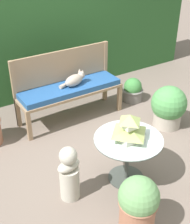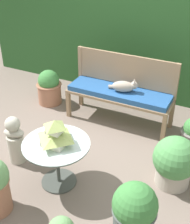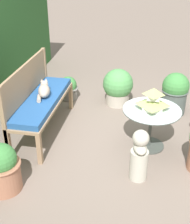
# 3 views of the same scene
# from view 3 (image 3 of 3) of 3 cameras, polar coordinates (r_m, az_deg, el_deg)

# --- Properties ---
(ground) EXTENTS (30.00, 30.00, 0.00)m
(ground) POSITION_cam_3_polar(r_m,az_deg,el_deg) (4.75, 2.00, -4.37)
(ground) COLOR #75665B
(garden_bench) EXTENTS (1.65, 0.49, 0.57)m
(garden_bench) POSITION_cam_3_polar(r_m,az_deg,el_deg) (4.70, -9.56, 1.70)
(garden_bench) COLOR #937556
(garden_bench) RESTS_ON ground
(bench_backrest) EXTENTS (1.65, 0.06, 1.07)m
(bench_backrest) POSITION_cam_3_polar(r_m,az_deg,el_deg) (4.67, -12.44, 4.99)
(bench_backrest) COLOR #937556
(bench_backrest) RESTS_ON ground
(cat) EXTENTS (0.46, 0.26, 0.21)m
(cat) POSITION_cam_3_polar(r_m,az_deg,el_deg) (4.70, -9.33, 3.97)
(cat) COLOR #A89989
(cat) RESTS_ON garden_bench
(patio_table) EXTENTS (0.79, 0.79, 0.60)m
(patio_table) POSITION_cam_3_polar(r_m,az_deg,el_deg) (4.34, 10.25, -0.98)
(patio_table) COLOR #424742
(patio_table) RESTS_ON ground
(pagoda_birdhouse) EXTENTS (0.36, 0.36, 0.32)m
(pagoda_birdhouse) POSITION_cam_3_polar(r_m,az_deg,el_deg) (4.22, 10.55, 2.08)
(pagoda_birdhouse) COLOR silver
(pagoda_birdhouse) RESTS_ON patio_table
(garden_bust) EXTENTS (0.31, 0.22, 0.68)m
(garden_bust) POSITION_cam_3_polar(r_m,az_deg,el_deg) (3.81, 8.12, -7.93)
(garden_bust) COLOR #B7B2A3
(garden_bust) RESTS_ON ground
(potted_plant_patio_mid) EXTENTS (0.44, 0.44, 0.61)m
(potted_plant_patio_mid) POSITION_cam_3_polar(r_m,az_deg,el_deg) (3.79, -16.63, -9.84)
(potted_plant_patio_mid) COLOR #9E664C
(potted_plant_patio_mid) RESTS_ON ground
(potted_plant_bench_left) EXTENTS (0.38, 0.38, 0.42)m
(potted_plant_bench_left) POSITION_cam_3_polar(r_m,az_deg,el_deg) (5.84, -4.89, 4.33)
(potted_plant_bench_left) COLOR slate
(potted_plant_bench_left) RESTS_ON ground
(potted_plant_bench_right) EXTENTS (0.44, 0.44, 0.72)m
(potted_plant_bench_right) POSITION_cam_3_polar(r_m,az_deg,el_deg) (5.39, 14.40, 3.43)
(potted_plant_bench_right) COLOR #4C5651
(potted_plant_bench_right) RESTS_ON ground
(potted_plant_path_edge) EXTENTS (0.54, 0.54, 0.65)m
(potted_plant_path_edge) POSITION_cam_3_polar(r_m,az_deg,el_deg) (5.56, 4.20, 4.57)
(potted_plant_path_edge) COLOR #ADA393
(potted_plant_path_edge) RESTS_ON ground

